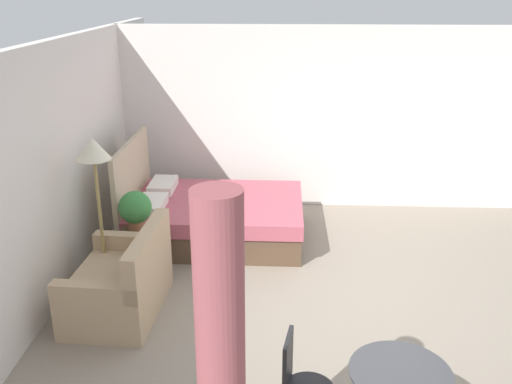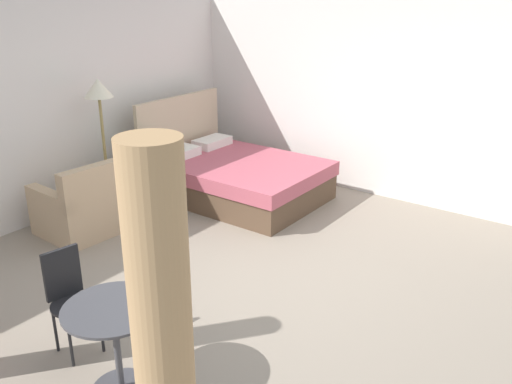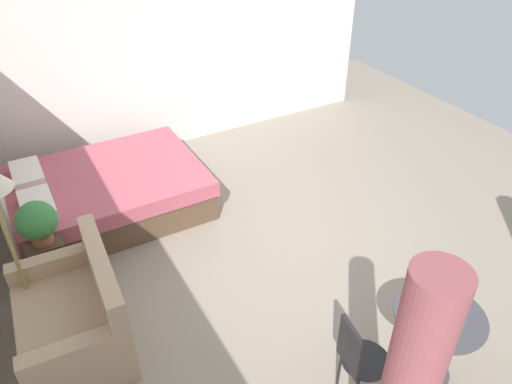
% 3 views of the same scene
% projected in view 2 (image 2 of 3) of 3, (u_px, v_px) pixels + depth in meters
% --- Properties ---
extents(ground_plane, '(8.67, 9.02, 0.02)m').
position_uv_depth(ground_plane, '(260.00, 275.00, 5.49)').
color(ground_plane, gray).
extents(wall_back, '(8.67, 0.12, 2.60)m').
position_uv_depth(wall_back, '(62.00, 109.00, 6.69)').
color(wall_back, silver).
rests_on(wall_back, ground).
extents(wall_right, '(0.12, 6.02, 2.60)m').
position_uv_depth(wall_right, '(386.00, 101.00, 7.16)').
color(wall_right, silver).
rests_on(wall_right, ground).
extents(bed, '(1.62, 2.21, 1.28)m').
position_uv_depth(bed, '(235.00, 176.00, 7.42)').
color(bed, brown).
rests_on(bed, ground).
extents(couch, '(1.25, 0.88, 0.89)m').
position_uv_depth(couch, '(96.00, 204.00, 6.45)').
color(couch, tan).
rests_on(couch, ground).
extents(nightstand, '(0.50, 0.35, 0.50)m').
position_uv_depth(nightstand, '(155.00, 184.00, 7.26)').
color(nightstand, '#473323').
rests_on(nightstand, ground).
extents(potted_plant, '(0.37, 0.37, 0.45)m').
position_uv_depth(potted_plant, '(147.00, 150.00, 7.01)').
color(potted_plant, '#935B3D').
rests_on(potted_plant, nightstand).
extents(vase, '(0.11, 0.11, 0.22)m').
position_uv_depth(vase, '(157.00, 155.00, 7.25)').
color(vase, silver).
rests_on(vase, nightstand).
extents(floor_lamp, '(0.35, 0.35, 1.70)m').
position_uv_depth(floor_lamp, '(99.00, 98.00, 6.52)').
color(floor_lamp, '#99844C').
rests_on(floor_lamp, ground).
extents(balcony_table, '(0.70, 0.70, 0.69)m').
position_uv_depth(balcony_table, '(116.00, 333.00, 3.76)').
color(balcony_table, '#3F3F44').
rests_on(balcony_table, ground).
extents(cafe_chair_near_window, '(0.42, 0.42, 0.85)m').
position_uv_depth(cafe_chair_near_window, '(69.00, 292.00, 4.21)').
color(cafe_chair_near_window, black).
rests_on(cafe_chair_near_window, ground).
extents(curtain_left, '(0.26, 0.26, 2.21)m').
position_uv_depth(curtain_left, '(166.00, 381.00, 2.39)').
color(curtain_left, tan).
rests_on(curtain_left, ground).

